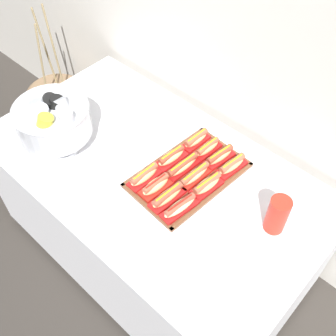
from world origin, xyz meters
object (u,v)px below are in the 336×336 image
object	(u,v)px
hot_dog_8	(196,140)
cup_stack	(277,215)
punch_bowl	(53,120)
hot_dog_4	(171,157)
floor_vase	(62,115)
hot_dog_3	(180,207)
hot_dog_10	(219,156)
hot_dog_7	(207,185)
serving_tray	(188,175)
hot_dog_11	(232,165)
hot_dog_1	(156,186)
hot_dog_9	(207,148)
hot_dog_0	(144,176)
hot_dog_2	(167,196)
buffet_table	(154,212)
hot_dog_5	(183,166)
hot_dog_6	(194,175)

from	to	relation	value
hot_dog_8	cup_stack	xyz separation A→B (m)	(0.54, -0.14, 0.05)
punch_bowl	hot_dog_4	bearing A→B (deg)	31.84
floor_vase	hot_dog_3	xyz separation A→B (m)	(1.40, -0.32, 0.56)
hot_dog_10	punch_bowl	size ratio (longest dim) A/B	0.49
hot_dog_3	hot_dog_7	size ratio (longest dim) A/B	1.13
serving_tray	hot_dog_11	bearing A→B (deg)	51.80
hot_dog_1	hot_dog_9	xyz separation A→B (m)	(0.02, 0.33, -0.00)
serving_tray	hot_dog_3	bearing A→B (deg)	-59.63
hot_dog_7	punch_bowl	bearing A→B (deg)	-158.41
hot_dog_7	floor_vase	bearing A→B (deg)	173.52
hot_dog_8	hot_dog_9	size ratio (longest dim) A/B	0.99
hot_dog_10	cup_stack	distance (m)	0.41
serving_tray	hot_dog_9	size ratio (longest dim) A/B	3.52
hot_dog_0	hot_dog_2	bearing A→B (deg)	-3.92
buffet_table	punch_bowl	distance (m)	0.70
floor_vase	hot_dog_9	world-z (taller)	floor_vase
punch_bowl	hot_dog_3	bearing A→B (deg)	9.01
hot_dog_11	hot_dog_8	bearing A→B (deg)	176.08
hot_dog_1	hot_dog_8	world-z (taller)	hot_dog_1
hot_dog_0	hot_dog_3	distance (m)	0.23
hot_dog_10	hot_dog_5	bearing A→B (deg)	-118.36
hot_dog_4	hot_dog_8	world-z (taller)	hot_dog_4
serving_tray	hot_dog_6	world-z (taller)	hot_dog_6
serving_tray	hot_dog_8	size ratio (longest dim) A/B	3.54
floor_vase	hot_dog_1	size ratio (longest dim) A/B	6.50
hot_dog_9	hot_dog_10	xyz separation A→B (m)	(0.07, -0.01, 0.00)
hot_dog_3	hot_dog_5	xyz separation A→B (m)	(-0.14, 0.17, 0.00)
hot_dog_9	punch_bowl	bearing A→B (deg)	-140.85
buffet_table	serving_tray	world-z (taller)	serving_tray
hot_dog_6	hot_dog_7	distance (m)	0.08
buffet_table	hot_dog_11	xyz separation A→B (m)	(0.27, 0.24, 0.39)
hot_dog_1	cup_stack	world-z (taller)	cup_stack
hot_dog_7	hot_dog_1	bearing A→B (deg)	-136.19
hot_dog_11	hot_dog_7	bearing A→B (deg)	-93.92
hot_dog_0	punch_bowl	distance (m)	0.49
floor_vase	hot_dog_3	bearing A→B (deg)	-13.06
hot_dog_5	hot_dog_10	world-z (taller)	hot_dog_10
hot_dog_8	hot_dog_1	bearing A→B (deg)	-81.11
serving_tray	hot_dog_0	xyz separation A→B (m)	(-0.12, -0.16, 0.03)
hot_dog_5	hot_dog_4	bearing A→B (deg)	176.08
hot_dog_9	cup_stack	distance (m)	0.48
buffet_table	hot_dog_3	size ratio (longest dim) A/B	8.85
hot_dog_0	hot_dog_3	xyz separation A→B (m)	(0.22, -0.02, -0.00)
hot_dog_1	hot_dog_5	distance (m)	0.17
floor_vase	hot_dog_0	size ratio (longest dim) A/B	6.19
hot_dog_4	cup_stack	bearing A→B (deg)	2.43
serving_tray	hot_dog_2	bearing A→B (deg)	-81.11
buffet_table	hot_dog_7	xyz separation A→B (m)	(0.26, 0.08, 0.39)
hot_dog_11	hot_dog_0	bearing A→B (deg)	-128.20
serving_tray	hot_dog_10	xyz separation A→B (m)	(0.05, 0.16, 0.03)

